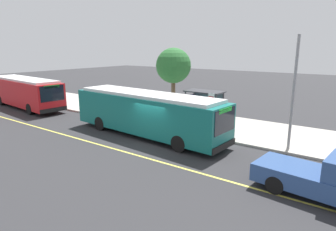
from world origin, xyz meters
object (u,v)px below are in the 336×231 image
object	(u,v)px
route_sign_post	(211,108)
waiting_bench	(205,115)
transit_bus_second	(25,92)
transit_bus_main	(147,112)
pickup_truck	(333,180)
pedestrian_commuter	(218,117)

from	to	relation	value
route_sign_post	waiting_bench	bearing A→B (deg)	124.46
transit_bus_second	waiting_bench	xyz separation A→B (m)	(17.52, 5.00, -0.98)
transit_bus_second	route_sign_post	world-z (taller)	same
transit_bus_main	pickup_truck	xyz separation A→B (m)	(11.38, -2.44, -0.76)
transit_bus_second	route_sign_post	size ratio (longest dim) A/B	4.01
pickup_truck	waiting_bench	bearing A→B (deg)	141.76
pickup_truck	transit_bus_main	bearing A→B (deg)	167.88
pickup_truck	route_sign_post	bearing A→B (deg)	148.16
transit_bus_second	pickup_truck	world-z (taller)	transit_bus_second
route_sign_post	pickup_truck	bearing A→B (deg)	-31.84
pedestrian_commuter	route_sign_post	bearing A→B (deg)	-93.30
transit_bus_main	pickup_truck	distance (m)	11.66
transit_bus_second	pickup_truck	size ratio (longest dim) A/B	2.02
route_sign_post	pedestrian_commuter	bearing A→B (deg)	86.70
waiting_bench	pedestrian_commuter	distance (m)	2.75
transit_bus_second	pickup_truck	distance (m)	27.44
transit_bus_second	pickup_truck	bearing A→B (deg)	-5.67
transit_bus_main	pedestrian_commuter	xyz separation A→B (m)	(3.61, 3.46, -0.50)
transit_bus_main	waiting_bench	distance (m)	5.59
transit_bus_second	pedestrian_commuter	world-z (taller)	transit_bus_second
pickup_truck	waiting_bench	xyz separation A→B (m)	(-9.78, 7.71, -0.22)
transit_bus_main	route_sign_post	world-z (taller)	same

